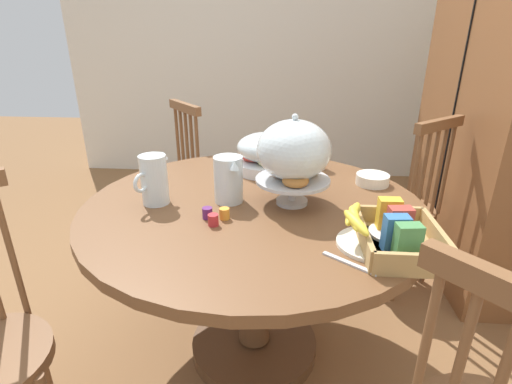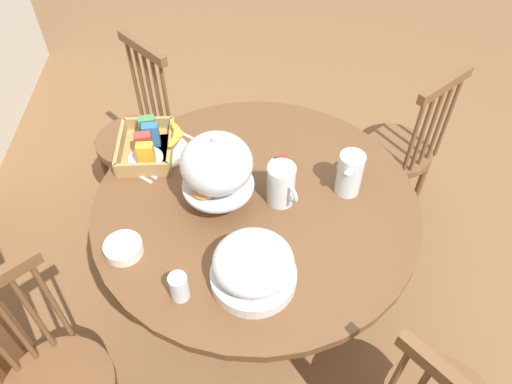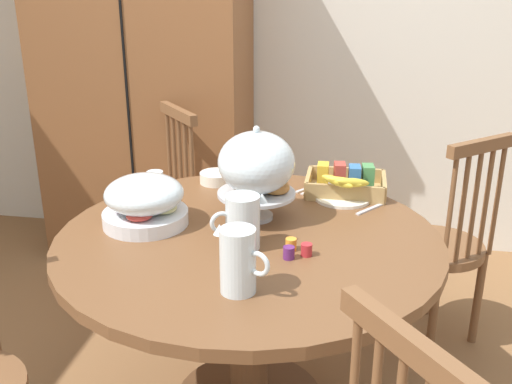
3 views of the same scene
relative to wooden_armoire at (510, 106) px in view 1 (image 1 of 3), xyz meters
name	(u,v)px [view 1 (image 1 of 3)]	position (x,y,z in m)	size (l,w,h in m)	color
ground_plane	(213,341)	(0.78, -1.50, -0.98)	(10.00, 10.00, 0.00)	brown
wall_left	(294,39)	(-1.65, -1.14, 0.32)	(0.06, 4.32, 2.60)	silver
wooden_armoire	(510,106)	(0.00, 0.00, 0.00)	(1.18, 0.60, 1.96)	brown
dining_table	(254,245)	(0.81, -1.30, -0.44)	(1.31, 1.31, 0.74)	brown
windsor_chair_near_window	(170,192)	(0.05, -1.88, -0.53)	(0.47, 0.47, 0.97)	brown
windsor_chair_far_side	(400,211)	(0.22, -0.55, -0.53)	(0.47, 0.47, 0.97)	brown
pastry_stand_with_dome	(294,154)	(0.81, -1.15, -0.05)	(0.28, 0.28, 0.34)	silver
fruit_platter_covered	(267,153)	(0.44, -1.27, -0.16)	(0.30, 0.30, 0.18)	silver
orange_juice_pitcher	(154,182)	(0.85, -1.67, -0.16)	(0.18, 0.10, 0.19)	silver
milk_pitcher	(228,181)	(0.81, -1.40, -0.16)	(0.18, 0.11, 0.18)	silver
cereal_basket	(394,234)	(1.12, -0.85, -0.20)	(0.32, 0.30, 0.12)	tan
china_plate_large	(372,244)	(1.11, -0.91, -0.24)	(0.22, 0.22, 0.01)	white
china_plate_small	(393,233)	(1.06, -0.84, -0.23)	(0.15, 0.15, 0.01)	white
cereal_bowl	(373,179)	(0.58, -0.81, -0.22)	(0.14, 0.14, 0.04)	white
drinking_glass	(319,158)	(0.39, -1.02, -0.19)	(0.06, 0.06, 0.11)	silver
jam_jar_strawberry	(213,220)	(1.02, -1.42, -0.22)	(0.04, 0.04, 0.04)	#B7282D
jam_jar_apricot	(224,214)	(0.96, -1.39, -0.22)	(0.04, 0.04, 0.04)	orange
jam_jar_grape	(207,213)	(0.96, -1.45, -0.22)	(0.04, 0.04, 0.04)	#5B2366
table_knife	(392,229)	(1.00, -0.82, -0.24)	(0.17, 0.01, 0.01)	silver
dinner_fork	(396,226)	(0.98, -0.81, -0.24)	(0.17, 0.01, 0.01)	silver
soup_spoon	(349,263)	(1.22, -1.00, -0.24)	(0.17, 0.01, 0.01)	silver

